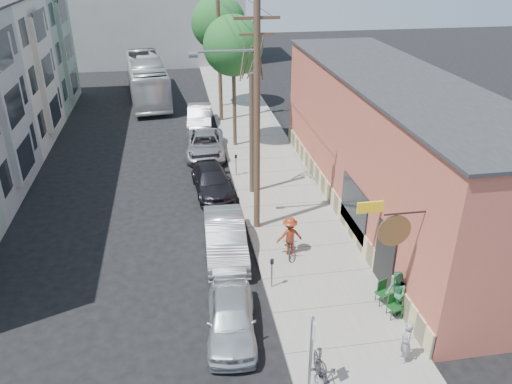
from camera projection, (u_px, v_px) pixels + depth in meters
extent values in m
plane|color=black|center=(212.00, 288.00, 19.22)|extent=(120.00, 120.00, 0.00)
cube|color=gray|center=(267.00, 166.00, 29.52)|extent=(4.50, 58.00, 0.15)
cube|color=#B35442|center=(390.00, 148.00, 23.51)|extent=(5.00, 20.00, 6.50)
cube|color=#2B2B2D|center=(399.00, 78.00, 22.03)|extent=(5.20, 20.20, 0.12)
cube|color=#DAC388|center=(335.00, 203.00, 24.34)|extent=(0.10, 20.00, 1.10)
cube|color=black|center=(385.00, 258.00, 18.71)|extent=(0.10, 1.60, 2.60)
cube|color=black|center=(354.00, 208.00, 21.66)|extent=(0.08, 3.00, 2.20)
cylinder|color=brown|center=(394.00, 231.00, 15.47)|extent=(1.10, 0.06, 1.10)
cube|color=yellow|center=(370.00, 207.00, 18.54)|extent=(1.00, 0.08, 0.45)
cube|color=#989793|center=(4.00, 110.00, 24.67)|extent=(1.10, 3.20, 7.00)
cube|color=beige|center=(39.00, 73.00, 31.73)|extent=(1.10, 3.20, 7.00)
cube|color=gray|center=(25.00, 51.00, 38.38)|extent=(6.00, 8.00, 9.00)
cube|color=gray|center=(62.00, 49.00, 38.78)|extent=(1.10, 3.20, 7.00)
cube|color=#989793|center=(157.00, 5.00, 53.30)|extent=(18.00, 8.00, 12.00)
cube|color=slate|center=(311.00, 356.00, 13.95)|extent=(0.07, 0.07, 2.80)
cube|color=silver|center=(313.00, 328.00, 13.50)|extent=(0.02, 0.45, 0.60)
cylinder|color=slate|center=(272.00, 275.00, 18.79)|extent=(0.06, 0.06, 1.10)
cylinder|color=black|center=(272.00, 262.00, 18.52)|extent=(0.14, 0.14, 0.18)
cylinder|color=slate|center=(236.00, 166.00, 27.95)|extent=(0.06, 0.06, 1.10)
cylinder|color=black|center=(236.00, 156.00, 27.68)|extent=(0.14, 0.14, 0.18)
cylinder|color=#503A28|center=(257.00, 123.00, 20.88)|extent=(0.28, 0.28, 10.00)
cube|color=#503A28|center=(257.00, 18.00, 19.00)|extent=(1.80, 0.12, 0.12)
cube|color=#503A28|center=(257.00, 34.00, 19.27)|extent=(1.40, 0.10, 0.10)
cylinder|color=slate|center=(193.00, 55.00, 19.22)|extent=(0.35, 0.24, 0.24)
cylinder|color=#503A28|center=(219.00, 51.00, 34.83)|extent=(0.28, 0.28, 10.00)
cylinder|color=#44392C|center=(252.00, 135.00, 24.97)|extent=(0.24, 0.24, 6.25)
cylinder|color=#44392C|center=(234.00, 100.00, 31.16)|extent=(0.24, 0.24, 5.92)
sphere|color=#226326|center=(233.00, 46.00, 29.68)|extent=(3.61, 3.61, 3.61)
cylinder|color=#44392C|center=(220.00, 68.00, 38.98)|extent=(0.24, 0.24, 6.01)
sphere|color=#226326|center=(218.00, 23.00, 37.46)|extent=(4.09, 4.09, 4.09)
imported|color=gray|center=(406.00, 342.00, 15.36)|extent=(0.48, 0.61, 1.48)
imported|color=#2E7347|center=(396.00, 294.00, 17.31)|extent=(0.70, 0.87, 1.70)
imported|color=maroon|center=(290.00, 236.00, 20.75)|extent=(1.13, 0.71, 1.69)
imported|color=black|center=(289.00, 244.00, 20.93)|extent=(0.88, 1.74, 0.87)
imported|color=black|center=(321.00, 373.00, 14.46)|extent=(0.67, 1.98, 1.17)
imported|color=#B6BBBF|center=(231.00, 317.00, 16.68)|extent=(2.01, 4.16, 1.37)
imported|color=#AAAEB1|center=(225.00, 238.00, 21.01)|extent=(1.84, 4.83, 1.57)
imported|color=black|center=(212.00, 181.00, 26.31)|extent=(2.17, 4.65, 1.31)
imported|color=#96979D|center=(205.00, 145.00, 30.95)|extent=(2.63, 5.15, 1.39)
imported|color=#93939A|center=(200.00, 117.00, 35.65)|extent=(2.04, 4.85, 1.56)
imported|color=silver|center=(147.00, 79.00, 41.89)|extent=(4.04, 12.35, 3.38)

